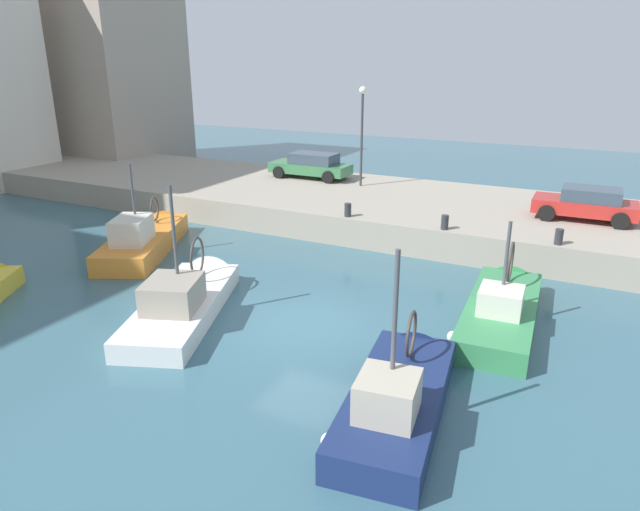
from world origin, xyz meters
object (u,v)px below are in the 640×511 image
at_px(fishing_boat_green, 502,316).
at_px(mooring_bollard_south, 559,237).
at_px(fishing_boat_orange, 147,246).
at_px(parked_car_green, 311,165).
at_px(mooring_bollard_north, 348,210).
at_px(parked_car_red, 586,203).
at_px(fishing_boat_white, 188,306).
at_px(quay_streetlamp, 362,120).
at_px(mooring_bollard_mid, 445,222).
at_px(fishing_boat_navy, 399,403).

bearing_deg(fishing_boat_green, mooring_bollard_south, -13.12).
bearing_deg(fishing_boat_orange, parked_car_green, -10.96).
xyz_separation_m(parked_car_green, mooring_bollard_north, (-6.24, -4.98, -0.42)).
bearing_deg(fishing_boat_green, parked_car_red, -11.18).
height_order(fishing_boat_white, quay_streetlamp, quay_streetlamp).
relative_size(mooring_bollard_south, quay_streetlamp, 0.11).
distance_m(parked_car_red, quay_streetlamp, 10.92).
relative_size(fishing_boat_orange, quay_streetlamp, 1.44).
bearing_deg(mooring_bollard_south, parked_car_green, 64.33).
xyz_separation_m(fishing_boat_green, fishing_boat_white, (-3.79, 8.68, 0.05)).
bearing_deg(mooring_bollard_mid, mooring_bollard_north, 90.00).
relative_size(mooring_bollard_mid, mooring_bollard_north, 1.00).
xyz_separation_m(fishing_boat_navy, fishing_boat_green, (5.69, -1.18, -0.02)).
distance_m(fishing_boat_navy, quay_streetlamp, 17.97).
distance_m(parked_car_green, mooring_bollard_north, 7.99).
relative_size(fishing_boat_green, parked_car_green, 1.54).
xyz_separation_m(fishing_boat_orange, parked_car_red, (8.04, -15.60, 1.74)).
height_order(fishing_boat_white, mooring_bollard_mid, fishing_boat_white).
height_order(mooring_bollard_mid, quay_streetlamp, quay_streetlamp).
bearing_deg(mooring_bollard_north, quay_streetlamp, 18.16).
distance_m(fishing_boat_green, mooring_bollard_mid, 5.44).
xyz_separation_m(fishing_boat_white, parked_car_green, (14.35, 3.30, 1.75)).
xyz_separation_m(fishing_boat_white, fishing_boat_orange, (3.91, 5.32, -0.01)).
distance_m(fishing_boat_navy, mooring_bollard_south, 10.33).
xyz_separation_m(fishing_boat_white, mooring_bollard_north, (8.11, -1.68, 1.34)).
relative_size(mooring_bollard_south, mooring_bollard_north, 1.00).
distance_m(fishing_boat_white, mooring_bollard_north, 8.39).
relative_size(fishing_boat_navy, mooring_bollard_north, 11.03).
bearing_deg(parked_car_red, mooring_bollard_north, 114.03).
xyz_separation_m(fishing_boat_navy, quay_streetlamp, (15.66, 7.66, 4.35)).
bearing_deg(mooring_bollard_south, mooring_bollard_mid, 90.00).
relative_size(fishing_boat_green, quay_streetlamp, 1.38).
distance_m(fishing_boat_green, quay_streetlamp, 14.03).
bearing_deg(fishing_boat_white, fishing_boat_green, -66.42).
bearing_deg(mooring_bollard_mid, fishing_boat_navy, -169.75).
bearing_deg(parked_car_green, mooring_bollard_south, -115.67).
distance_m(fishing_boat_white, mooring_bollard_mid, 9.99).
xyz_separation_m(parked_car_red, quay_streetlamp, (1.81, 10.46, 2.58)).
bearing_deg(fishing_boat_white, mooring_bollard_north, -11.72).
bearing_deg(parked_car_green, quay_streetlamp, -100.66).
xyz_separation_m(parked_car_green, quay_streetlamp, (-0.59, -3.13, 2.56)).
xyz_separation_m(fishing_boat_green, quay_streetlamp, (9.97, 8.85, 4.37)).
height_order(mooring_bollard_north, quay_streetlamp, quay_streetlamp).
xyz_separation_m(fishing_boat_green, mooring_bollard_north, (4.32, 6.99, 1.39)).
bearing_deg(mooring_bollard_north, mooring_bollard_mid, -90.00).
height_order(fishing_boat_orange, mooring_bollard_mid, fishing_boat_orange).
bearing_deg(fishing_boat_green, parked_car_green, 48.59).
bearing_deg(fishing_boat_navy, parked_car_red, -11.41).
relative_size(fishing_boat_green, fishing_boat_orange, 0.96).
distance_m(fishing_boat_green, mooring_bollard_north, 8.34).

